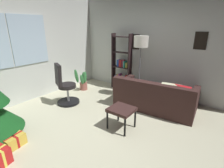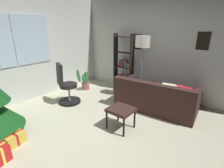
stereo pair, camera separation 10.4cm
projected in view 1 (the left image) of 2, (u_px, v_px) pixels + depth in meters
name	position (u px, v px, depth m)	size (l,w,h in m)	color
ground_plane	(105.00, 133.00, 3.23)	(4.65, 5.04, 0.10)	beige
wall_back_with_windows	(24.00, 46.00, 4.18)	(4.65, 0.12, 2.86)	silver
wall_right_with_frames	(159.00, 45.00, 4.54)	(0.12, 5.04, 2.86)	silver
couch	(160.00, 97.00, 4.09)	(1.68, 1.92, 0.77)	#36211E
footstool	(122.00, 111.00, 3.18)	(0.43, 0.46, 0.43)	#36211E
gift_box_gold	(14.00, 141.00, 2.78)	(0.34, 0.27, 0.20)	gold
office_chair	(65.00, 89.00, 4.21)	(0.58, 0.56, 1.06)	black
bookshelf	(122.00, 65.00, 5.14)	(0.18, 0.64, 1.71)	black
floor_lamp	(141.00, 46.00, 4.23)	(0.37, 0.37, 1.68)	slate
potted_plant	(82.00, 81.00, 5.17)	(0.37, 0.39, 0.68)	#935349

